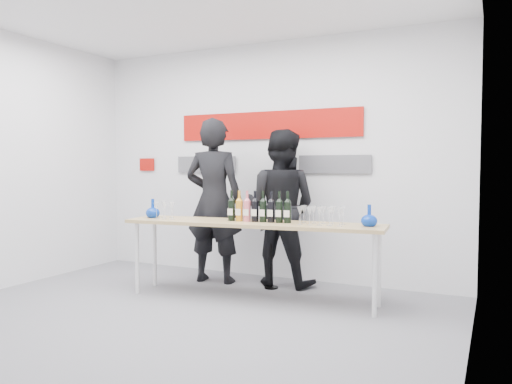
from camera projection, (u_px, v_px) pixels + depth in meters
ground at (179, 318)px, 4.69m from camera, size 5.00×5.00×0.00m
back_wall at (267, 161)px, 6.41m from camera, size 5.00×0.04×3.00m
signage at (262, 137)px, 6.39m from camera, size 3.38×0.02×0.79m
tasting_table at (252, 228)px, 5.29m from camera, size 2.84×0.84×0.84m
wine_bottles at (259, 206)px, 5.27m from camera, size 0.71×0.15×0.33m
decanter_left at (153, 208)px, 5.72m from camera, size 0.16×0.16×0.21m
decanter_right at (369, 215)px, 4.89m from camera, size 0.16×0.16×0.21m
glasses_left at (166, 210)px, 5.62m from camera, size 0.28×0.23×0.18m
glasses_right at (321, 216)px, 5.03m from camera, size 0.48×0.26×0.18m
presenter_left at (214, 201)px, 6.12m from camera, size 0.79×0.58×2.01m
presenter_right at (280, 208)px, 5.98m from camera, size 0.91×0.72×1.86m
mic_stand at (271, 252)px, 5.81m from camera, size 0.16×0.16×1.39m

